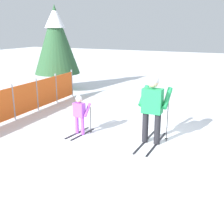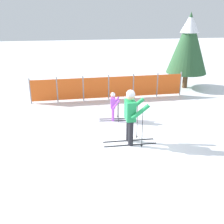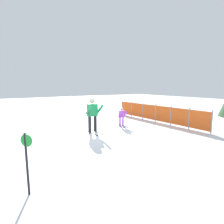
# 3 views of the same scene
# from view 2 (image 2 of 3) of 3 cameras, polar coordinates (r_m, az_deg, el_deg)

# --- Properties ---
(ground_plane) EXTENTS (60.00, 60.00, 0.00)m
(ground_plane) POSITION_cam_2_polar(r_m,az_deg,el_deg) (9.20, 5.13, -6.72)
(ground_plane) COLOR white
(skier_adult) EXTENTS (1.72, 0.77, 1.82)m
(skier_adult) POSITION_cam_2_polar(r_m,az_deg,el_deg) (8.88, 3.89, -0.01)
(skier_adult) COLOR black
(skier_adult) RESTS_ON ground_plane
(skier_child) EXTENTS (1.09, 0.54, 1.14)m
(skier_child) POSITION_cam_2_polar(r_m,az_deg,el_deg) (10.86, 0.27, 1.60)
(skier_child) COLOR black
(skier_child) RESTS_ON ground_plane
(safety_fence) EXTENTS (7.31, 0.32, 1.19)m
(safety_fence) POSITION_cam_2_polar(r_m,az_deg,el_deg) (13.41, -0.68, 5.05)
(safety_fence) COLOR gray
(safety_fence) RESTS_ON ground_plane
(conifer_far) EXTENTS (2.13, 2.13, 3.96)m
(conifer_far) POSITION_cam_2_polar(r_m,az_deg,el_deg) (15.61, 15.31, 13.53)
(conifer_far) COLOR #4C3823
(conifer_far) RESTS_ON ground_plane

